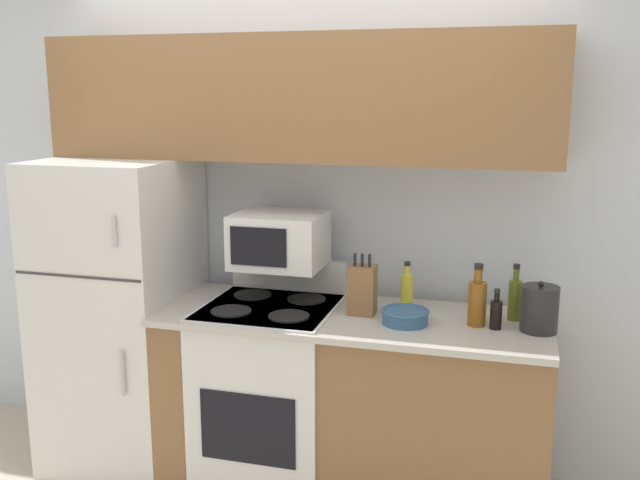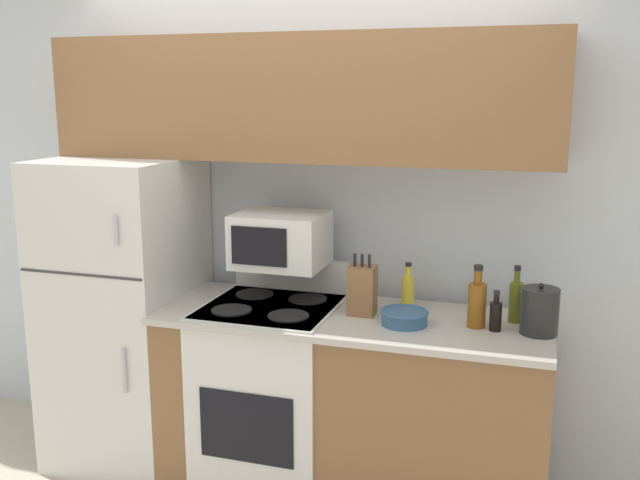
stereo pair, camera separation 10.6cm
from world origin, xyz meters
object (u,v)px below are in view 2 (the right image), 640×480
Objects in this scene: knife_block at (362,290)px; bottle_soy_sauce at (496,315)px; bottle_whiskey at (477,303)px; stove at (272,392)px; microwave at (281,240)px; refrigerator at (125,312)px; bottle_cooking_spray at (408,290)px; bottle_olive_oil at (516,300)px; kettle at (540,311)px; bowl at (404,317)px.

knife_block reaches higher than bottle_soy_sauce.
stove is at bearing 179.83° from bottle_whiskey.
microwave is 0.49m from knife_block.
refrigerator is 1.49m from bottle_cooking_spray.
refrigerator is at bearing 178.95° from knife_block.
kettle is (0.10, -0.13, -0.00)m from bottle_olive_oil.
knife_block is 0.61m from bottle_soy_sauce.
knife_block is 1.29× the size of kettle.
refrigerator is 5.55× the size of knife_block.
knife_block reaches higher than bowl.
bottle_soy_sauce is (1.90, -0.08, 0.19)m from refrigerator.
bottle_whiskey is at bearing -1.55° from refrigerator.
bottle_soy_sauce is 0.18m from kettle.
stove is at bearing 174.34° from bowl.
bottle_soy_sauce is 0.17m from bottle_olive_oil.
bottle_soy_sauce reaches higher than stove.
bottle_cooking_spray is at bearing 171.41° from bottle_olive_oil.
microwave is 0.74m from bowl.
microwave is 1.96× the size of bottle_cooking_spray.
bottle_olive_oil is at bearing 2.16° from refrigerator.
refrigerator reaches higher than bottle_soy_sauce.
bottle_cooking_spray is 0.40m from bottle_whiskey.
bottle_soy_sauce is (1.05, -0.03, 0.51)m from stove.
microwave is 1.93× the size of kettle.
bottle_olive_oil is at bearing 6.09° from stove.
kettle is at bearing 5.48° from bowl.
stove is 2.53× the size of microwave.
stove is at bearing 178.41° from bottle_soy_sauce.
bottle_olive_oil is (1.13, -0.01, -0.20)m from microwave.
microwave reaches higher than kettle.
stove is 3.90× the size of bottle_whiskey.
stove is 0.82m from bowl.
refrigerator reaches higher than stove.
stove is 1.35m from kettle.
microwave is at bearing 5.75° from refrigerator.
refrigerator is 3.72× the size of microwave.
bottle_whiskey is (0.52, -0.03, -0.01)m from knife_block.
knife_block is at bearing -136.14° from bottle_cooking_spray.
bottle_whiskey is 1.08× the size of bottle_olive_oil.
bottle_whiskey is 0.20m from bottle_olive_oil.
bowl is at bearing -4.25° from refrigerator.
kettle is (0.57, 0.05, 0.07)m from bowl.
bottle_cooking_spray is at bearing 5.99° from microwave.
microwave is at bearing 172.08° from bottle_whiskey.
kettle is (0.18, 0.02, 0.03)m from bottle_soy_sauce.
bowl is at bearing -158.28° from bottle_olive_oil.
bottle_cooking_spray is (1.47, 0.15, 0.20)m from refrigerator.
bottle_olive_oil is (1.13, 0.12, 0.54)m from stove.
refrigerator is 0.90m from stove.
bowl is 0.58m from kettle.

